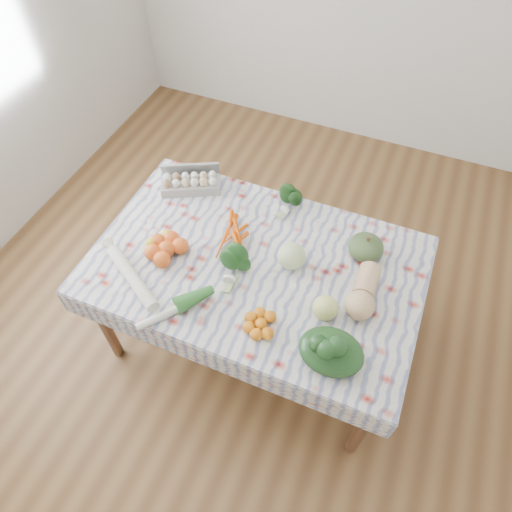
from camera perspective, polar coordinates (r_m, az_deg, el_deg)
ground at (r=2.96m, az=-0.00°, el=-9.80°), size 4.50×4.50×0.00m
dining_table at (r=2.38m, az=-0.00°, el=-2.09°), size 1.60×1.00×0.75m
tablecloth at (r=2.32m, az=-0.00°, el=-0.97°), size 1.66×1.06×0.01m
egg_carton at (r=2.66m, az=-8.18°, el=8.90°), size 0.36×0.27×0.09m
carrot_bunch at (r=2.40m, az=-3.00°, el=2.69°), size 0.25×0.23×0.04m
kale_bunch at (r=2.52m, az=4.17°, el=6.76°), size 0.16×0.15×0.12m
kabocha_squash at (r=2.37m, az=13.57°, el=1.09°), size 0.20×0.20×0.12m
cabbage at (r=2.26m, az=4.48°, el=0.02°), size 0.18×0.18×0.14m
butternut_squash at (r=2.19m, az=13.38°, el=-4.23°), size 0.14×0.30×0.14m
orange_cluster at (r=2.35m, az=-11.11°, el=0.89°), size 0.35×0.35×0.09m
broccoli at (r=2.22m, az=-3.11°, el=-1.66°), size 0.18×0.18×0.11m
mandarin_cluster at (r=2.09m, az=0.62°, el=-8.43°), size 0.23×0.23×0.06m
grapefruit at (r=2.12m, az=8.67°, el=-6.43°), size 0.15×0.15×0.12m
spinach_bag at (r=2.01m, az=9.38°, el=-11.69°), size 0.34×0.30×0.13m
daikon at (r=2.30m, az=-15.22°, el=-2.58°), size 0.42×0.28×0.06m
leek at (r=2.17m, az=-10.13°, el=-6.61°), size 0.26×0.33×0.04m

